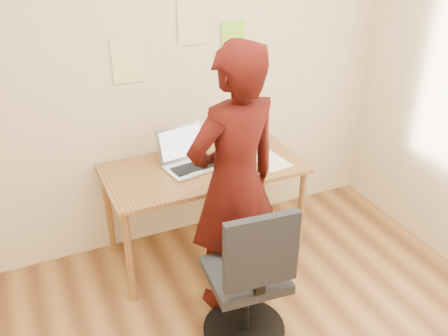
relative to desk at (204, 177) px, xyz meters
name	(u,v)px	position (x,y,z in m)	size (l,w,h in m)	color
room	(299,186)	(-0.12, -1.38, 0.70)	(3.58, 3.58, 2.78)	brown
desk	(204,177)	(0.00, 0.00, 0.00)	(1.40, 0.70, 0.74)	olive
laptop	(189,159)	(-0.09, 0.06, 0.14)	(0.41, 0.38, 0.26)	#B2B2B9
paper_sheet	(271,161)	(0.48, -0.12, 0.09)	(0.20, 0.28, 0.00)	white
phone	(235,175)	(0.14, -0.21, 0.09)	(0.08, 0.12, 0.01)	black
wall_note_left	(127,61)	(-0.39, 0.36, 0.80)	(0.21, 0.00, 0.30)	#E5DE89
wall_note_mid	(192,22)	(0.08, 0.36, 1.02)	(0.21, 0.00, 0.30)	#E5DE89
wall_note_right	(233,38)	(0.39, 0.36, 0.88)	(0.18, 0.00, 0.24)	#91DE31
office_chair	(249,286)	(-0.09, -0.92, -0.23)	(0.52, 0.52, 0.99)	black
person	(234,184)	(-0.01, -0.54, 0.23)	(0.65, 0.42, 1.77)	#330A06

